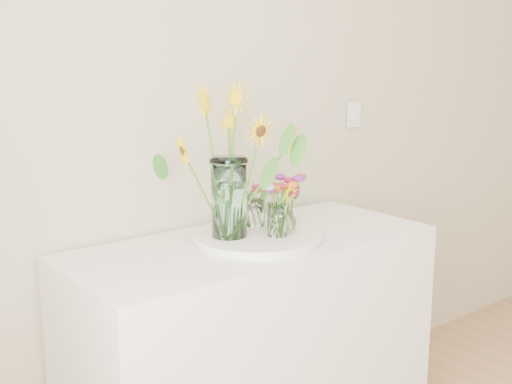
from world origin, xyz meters
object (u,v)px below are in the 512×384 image
tray (257,238)px  small_vase_c (256,213)px  small_vase_a (277,220)px  mason_jar (229,198)px  counter (253,353)px  small_vase_b (285,215)px

tray → small_vase_c: small_vase_c is taller
tray → small_vase_a: size_ratio=3.61×
tray → small_vase_a: small_vase_a is taller
mason_jar → tray: bearing=-19.1°
tray → small_vase_c: (0.06, 0.09, 0.07)m
small_vase_a → small_vase_c: 0.16m
small_vase_a → small_vase_c: small_vase_a is taller
counter → small_vase_c: 0.54m
counter → small_vase_a: small_vase_a is taller
small_vase_a → small_vase_b: bearing=30.8°
counter → small_vase_a: 0.55m
counter → mason_jar: (-0.10, 0.01, 0.62)m
tray → small_vase_b: size_ratio=3.63×
tray → small_vase_b: 0.14m
small_vase_b → small_vase_c: (-0.05, 0.12, -0.01)m
small_vase_a → small_vase_b: same height
counter → tray: 0.46m
tray → mason_jar: size_ratio=1.54×
counter → small_vase_b: size_ratio=11.14×
small_vase_c → counter: bearing=-133.6°
mason_jar → small_vase_a: bearing=-36.7°
small_vase_a → tray: bearing=118.8°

